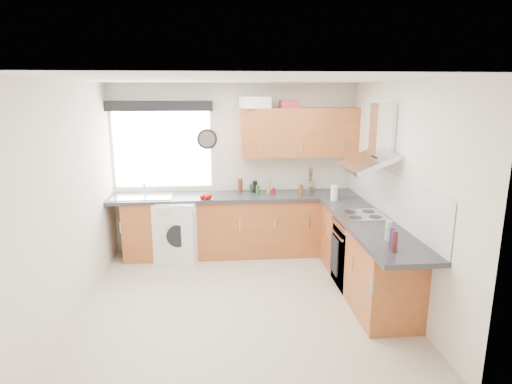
{
  "coord_description": "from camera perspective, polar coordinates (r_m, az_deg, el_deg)",
  "views": [
    {
      "loc": [
        -0.22,
        -4.56,
        2.37
      ],
      "look_at": [
        0.25,
        0.85,
        1.1
      ],
      "focal_mm": 30.0,
      "sensor_mm": 36.0,
      "label": 1
    }
  ],
  "objects": [
    {
      "name": "bottle_3",
      "position": [
        4.21,
        17.97,
        -6.29
      ],
      "size": [
        0.06,
        0.06,
        0.21
      ],
      "primitive_type": "cylinder",
      "color": "#4F1C1E",
      "rests_on": "worktop_right"
    },
    {
      "name": "bottle_0",
      "position": [
        4.54,
        17.51,
        -5.32
      ],
      "size": [
        0.07,
        0.07,
        0.14
      ],
      "primitive_type": "cylinder",
      "color": "#55271E",
      "rests_on": "worktop_right"
    },
    {
      "name": "jar_2",
      "position": [
        6.31,
        1.68,
        0.63
      ],
      "size": [
        0.06,
        0.06,
        0.18
      ],
      "primitive_type": "cylinder",
      "color": "#A68739",
      "rests_on": "worktop_back"
    },
    {
      "name": "window_blind",
      "position": [
        6.32,
        -12.75,
        11.12
      ],
      "size": [
        1.5,
        0.18,
        0.14
      ],
      "primitive_type": "cube",
      "color": "black",
      "rests_on": "wall_back"
    },
    {
      "name": "casserole",
      "position": [
        6.15,
        -0.11,
        11.85
      ],
      "size": [
        0.45,
        0.38,
        0.16
      ],
      "primitive_type": "cube",
      "rotation": [
        0.0,
        0.0,
        0.31
      ],
      "color": "white",
      "rests_on": "upper_cabinets"
    },
    {
      "name": "base_cab_right",
      "position": [
        5.38,
        14.31,
        -8.41
      ],
      "size": [
        0.58,
        2.1,
        0.86
      ],
      "primitive_type": "cube",
      "color": "brown",
      "rests_on": "ground_plane"
    },
    {
      "name": "oven",
      "position": [
        5.51,
        13.7,
        -7.9
      ],
      "size": [
        0.56,
        0.58,
        0.85
      ],
      "primitive_type": "cube",
      "color": "black",
      "rests_on": "ground_plane"
    },
    {
      "name": "base_cab_back",
      "position": [
        6.38,
        -3.66,
        -4.58
      ],
      "size": [
        3.0,
        0.58,
        0.86
      ],
      "primitive_type": "cube",
      "color": "brown",
      "rests_on": "ground_plane"
    },
    {
      "name": "wall_right",
      "position": [
        5.11,
        18.44,
        -0.19
      ],
      "size": [
        0.02,
        3.6,
        2.5
      ],
      "primitive_type": "cube",
      "color": "silver",
      "rests_on": "ground_plane"
    },
    {
      "name": "jar_1",
      "position": [
        6.37,
        -0.68,
        0.49
      ],
      "size": [
        0.04,
        0.04,
        0.13
      ],
      "primitive_type": "cylinder",
      "color": "#1B4B1A",
      "rests_on": "worktop_back"
    },
    {
      "name": "jar_0",
      "position": [
        6.35,
        -0.14,
        0.7
      ],
      "size": [
        0.07,
        0.07,
        0.18
      ],
      "primitive_type": "cylinder",
      "color": "black",
      "rests_on": "worktop_back"
    },
    {
      "name": "jar_6",
      "position": [
        6.25,
        2.32,
        0.11
      ],
      "size": [
        0.05,
        0.05,
        0.1
      ],
      "primitive_type": "cylinder",
      "color": "maroon",
      "rests_on": "worktop_back"
    },
    {
      "name": "bottle_1",
      "position": [
        4.28,
        17.7,
        -5.96
      ],
      "size": [
        0.05,
        0.05,
        0.21
      ],
      "primitive_type": "cylinder",
      "color": "navy",
      "rests_on": "worktop_right"
    },
    {
      "name": "window",
      "position": [
        6.46,
        -12.36,
        5.57
      ],
      "size": [
        1.4,
        0.02,
        1.1
      ],
      "primitive_type": "cube",
      "color": "white",
      "rests_on": "wall_back"
    },
    {
      "name": "jar_7",
      "position": [
        6.31,
        7.29,
        0.18
      ],
      "size": [
        0.06,
        0.06,
        0.11
      ],
      "primitive_type": "cylinder",
      "color": "#3F3423",
      "rests_on": "worktop_back"
    },
    {
      "name": "jar_4",
      "position": [
        6.39,
        -2.13,
        0.86
      ],
      "size": [
        0.07,
        0.07,
        0.2
      ],
      "primitive_type": "cylinder",
      "color": "maroon",
      "rests_on": "worktop_back"
    },
    {
      "name": "splashback",
      "position": [
        5.39,
        17.05,
        -0.18
      ],
      "size": [
        0.01,
        3.0,
        0.54
      ],
      "primitive_type": "cube",
      "color": "white",
      "rests_on": "wall_right"
    },
    {
      "name": "wall_left",
      "position": [
        4.96,
        -23.41,
        -1.01
      ],
      "size": [
        0.02,
        3.6,
        2.5
      ],
      "primitive_type": "cube",
      "color": "silver",
      "rests_on": "ground_plane"
    },
    {
      "name": "wall_back",
      "position": [
        6.46,
        -2.94,
        3.17
      ],
      "size": [
        3.6,
        0.02,
        2.5
      ],
      "primitive_type": "cube",
      "color": "silver",
      "rests_on": "ground_plane"
    },
    {
      "name": "ceiling",
      "position": [
        4.57,
        -2.28,
        14.77
      ],
      "size": [
        3.6,
        3.6,
        0.02
      ],
      "primitive_type": "cube",
      "color": "white",
      "rests_on": "wall_back"
    },
    {
      "name": "jar_5",
      "position": [
        6.19,
        6.01,
        0.23
      ],
      "size": [
        0.06,
        0.06,
        0.17
      ],
      "primitive_type": "cylinder",
      "color": "brown",
      "rests_on": "worktop_back"
    },
    {
      "name": "ground_plane",
      "position": [
        5.15,
        -2.02,
        -14.28
      ],
      "size": [
        3.6,
        3.6,
        0.0
      ],
      "primitive_type": "plane",
      "color": "beige"
    },
    {
      "name": "hob_plate",
      "position": [
        5.36,
        13.98,
        -2.98
      ],
      "size": [
        0.52,
        0.52,
        0.01
      ],
      "primitive_type": "cube",
      "color": "silver",
      "rests_on": "worktop_right"
    },
    {
      "name": "utensil_pot",
      "position": [
        6.55,
        7.24,
        0.83
      ],
      "size": [
        0.12,
        0.12,
        0.15
      ],
      "primitive_type": "cylinder",
      "rotation": [
        0.0,
        0.0,
        -0.15
      ],
      "color": "gray",
      "rests_on": "worktop_back"
    },
    {
      "name": "worktop_back",
      "position": [
        6.25,
        -2.8,
        -0.61
      ],
      "size": [
        3.6,
        0.62,
        0.05
      ],
      "primitive_type": "cube",
      "color": "#29292C",
      "rests_on": "base_cab_back"
    },
    {
      "name": "wall_front",
      "position": [
        2.99,
        -0.41,
        -8.88
      ],
      "size": [
        3.6,
        0.02,
        2.5
      ],
      "primitive_type": "cube",
      "color": "silver",
      "rests_on": "ground_plane"
    },
    {
      "name": "storage_box",
      "position": [
        6.2,
        4.37,
        11.6
      ],
      "size": [
        0.26,
        0.22,
        0.11
      ],
      "primitive_type": "cube",
      "rotation": [
        0.0,
        0.0,
        0.09
      ],
      "color": "maroon",
      "rests_on": "upper_cabinets"
    },
    {
      "name": "bottle_2",
      "position": [
        4.52,
        17.27,
        -4.93
      ],
      "size": [
        0.07,
        0.07,
        0.21
      ],
      "primitive_type": "cylinder",
      "color": "#AFA995",
      "rests_on": "worktop_right"
    },
    {
      "name": "upper_cabinets",
      "position": [
        6.32,
        5.78,
        7.92
      ],
      "size": [
        1.7,
        0.35,
        0.7
      ],
      "primitive_type": "cube",
      "color": "brown",
      "rests_on": "wall_back"
    },
    {
      "name": "worktop_right",
      "position": [
        5.1,
        15.03,
        -4.25
      ],
      "size": [
        0.62,
        2.42,
        0.05
      ],
      "primitive_type": "cube",
      "color": "#29292C",
      "rests_on": "base_cab_right"
    },
    {
      "name": "kitchen_roll",
      "position": [
        5.98,
        10.39,
        -0.13
      ],
      "size": [
        0.11,
        0.11,
        0.21
      ],
      "primitive_type": "cylinder",
      "rotation": [
        0.0,
        0.0,
        0.08
      ],
      "color": "white",
      "rests_on": "worktop_right"
    },
    {
      "name": "jar_3",
      "position": [
        6.21,
        0.23,
        0.22
      ],
      "size": [
        0.06,
        0.06,
        0.14
      ],
      "primitive_type": "cylinder",
      "color": "#21591F",
      "rests_on": "worktop_back"
    },
    {
      "name": "washing_machine",
      "position": [
        6.3,
        -10.12,
        -4.93
      ],
      "size": [
        0.73,
        0.72,
        0.87
      ],
      "primitive_type": "cube",
      "rotation": [
        0.0,
        0.0,
        -0.28
      ],
      "color": "white",
      "rests_on": "ground_plane"
    },
    {
      "name": "tomato_cluster",
      "position": [
        6.04,
        -6.74,
        -0.58
      ],
      "size": [
        0.16,
        0.16,
        0.07
      ],
      "primitive_type": null,
      "rotation": [
        0.0,
        0.0,
        -0.04
      ],
      "color": "#A00703",
      "rests_on": "worktop_back"
    },
    {
      "name": "wall_clock",
      "position": [
        6.38,
        -6.55,
        7.01
      ],
      "size": [
        0.3,
        0.04,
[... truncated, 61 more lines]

